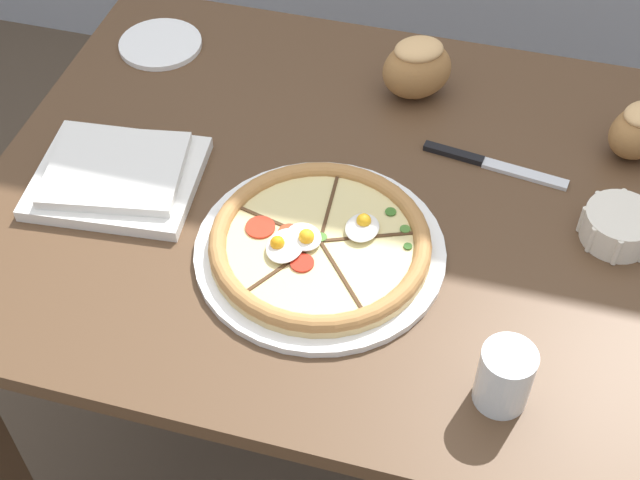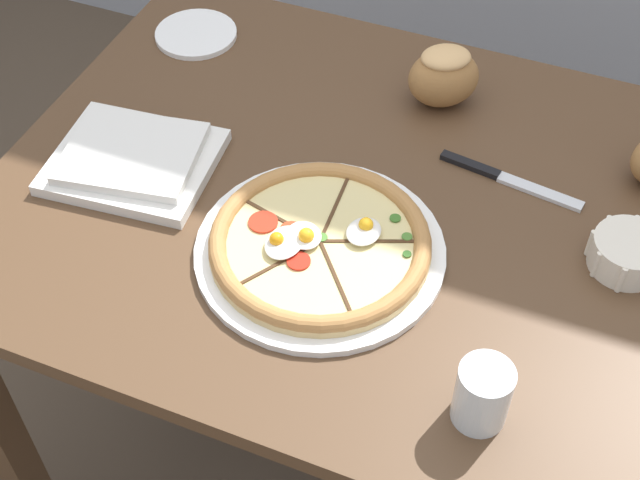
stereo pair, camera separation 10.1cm
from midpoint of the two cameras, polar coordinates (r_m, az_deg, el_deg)
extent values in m
plane|color=brown|center=(1.98, 4.00, -13.36)|extent=(12.00, 12.00, 0.00)
cube|color=#513823|center=(1.37, 5.63, 1.90)|extent=(1.17, 0.88, 0.03)
cube|color=#513823|center=(2.05, -6.08, 5.83)|extent=(0.06, 0.06, 0.74)
cylinder|color=white|center=(1.28, 2.25, -0.82)|extent=(0.36, 0.36, 0.01)
cylinder|color=#DBB775|center=(1.27, 2.27, -0.46)|extent=(0.32, 0.32, 0.01)
cylinder|color=#E0CC84|center=(1.26, 2.28, -0.24)|extent=(0.28, 0.28, 0.00)
torus|color=#B27A42|center=(1.26, 2.28, -0.21)|extent=(0.32, 0.32, 0.03)
cube|color=#472D19|center=(1.27, 5.41, -0.18)|extent=(0.13, 0.06, 0.00)
cube|color=#472D19|center=(1.31, 3.15, 1.97)|extent=(0.01, 0.14, 0.00)
cube|color=#472D19|center=(1.29, -0.25, 1.18)|extent=(0.14, 0.04, 0.00)
cube|color=#472D19|center=(1.24, -0.27, -1.58)|extent=(0.08, 0.12, 0.00)
cube|color=#472D19|center=(1.22, 3.36, -2.49)|extent=(0.09, 0.11, 0.00)
cylinder|color=red|center=(1.24, 0.95, -1.47)|extent=(0.03, 0.03, 0.00)
cylinder|color=red|center=(1.27, 0.38, 0.52)|extent=(0.03, 0.03, 0.00)
cylinder|color=red|center=(1.29, -1.43, 1.04)|extent=(0.04, 0.04, 0.00)
ellipsoid|color=white|center=(1.27, 5.09, 0.45)|extent=(0.05, 0.06, 0.01)
sphere|color=#F4AD1E|center=(1.27, 5.23, 0.89)|extent=(0.02, 0.02, 0.02)
ellipsoid|color=white|center=(1.25, -0.01, -0.27)|extent=(0.06, 0.07, 0.01)
sphere|color=orange|center=(1.25, -0.49, -0.05)|extent=(0.02, 0.02, 0.02)
ellipsoid|color=white|center=(1.26, 1.24, 0.20)|extent=(0.07, 0.07, 0.01)
sphere|color=#F4AD1E|center=(1.25, 1.42, 0.19)|extent=(0.02, 0.02, 0.02)
cylinder|color=#2D5B1E|center=(1.26, 7.88, -1.00)|extent=(0.01, 0.01, 0.00)
cylinder|color=#386B23|center=(1.30, 7.06, 1.31)|extent=(0.02, 0.02, 0.00)
cylinder|color=#477A2D|center=(1.28, 7.84, 0.11)|extent=(0.02, 0.02, 0.00)
cylinder|color=#477A2D|center=(1.27, 2.39, 0.07)|extent=(0.02, 0.02, 0.00)
cylinder|color=silver|center=(1.34, 21.14, -0.89)|extent=(0.10, 0.10, 0.05)
cylinder|color=gold|center=(1.34, 21.21, -0.72)|extent=(0.08, 0.08, 0.03)
cylinder|color=silver|center=(1.38, 21.42, 0.62)|extent=(0.01, 0.01, 0.05)
cylinder|color=silver|center=(1.36, 19.86, 0.62)|extent=(0.01, 0.01, 0.05)
cylinder|color=silver|center=(1.34, 19.01, -0.27)|extent=(0.01, 0.01, 0.05)
cylinder|color=silver|center=(1.31, 19.40, -1.57)|extent=(0.01, 0.01, 0.05)
cylinder|color=silver|center=(1.30, 20.85, -2.50)|extent=(0.01, 0.01, 0.05)
cube|color=silver|center=(1.42, -9.86, 4.87)|extent=(0.27, 0.23, 0.02)
cube|color=silver|center=(1.41, -9.96, 5.40)|extent=(0.23, 0.21, 0.02)
ellipsoid|color=#A3703D|center=(1.52, 9.82, 10.11)|extent=(0.15, 0.14, 0.10)
ellipsoid|color=tan|center=(1.49, 10.03, 11.36)|extent=(0.11, 0.10, 0.03)
cube|color=silver|center=(1.42, 15.91, 2.90)|extent=(0.14, 0.04, 0.01)
cube|color=black|center=(1.43, 11.59, 4.65)|extent=(0.10, 0.03, 0.01)
cylinder|color=white|center=(1.11, 12.96, -9.75)|extent=(0.07, 0.07, 0.09)
cylinder|color=silver|center=(1.13, 12.80, -10.25)|extent=(0.06, 0.06, 0.05)
cylinder|color=white|center=(1.69, -6.21, 12.91)|extent=(0.15, 0.15, 0.01)
camera|label=1|loc=(0.05, -87.71, 2.55)|focal=50.00mm
camera|label=2|loc=(0.05, 92.29, -2.55)|focal=50.00mm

